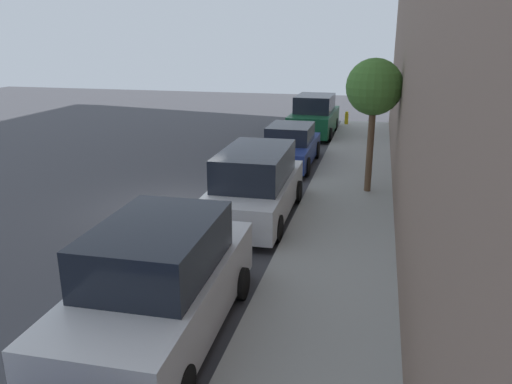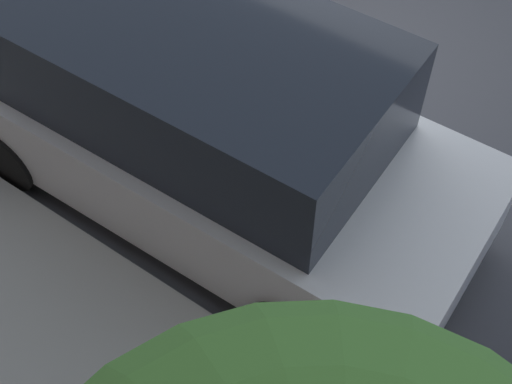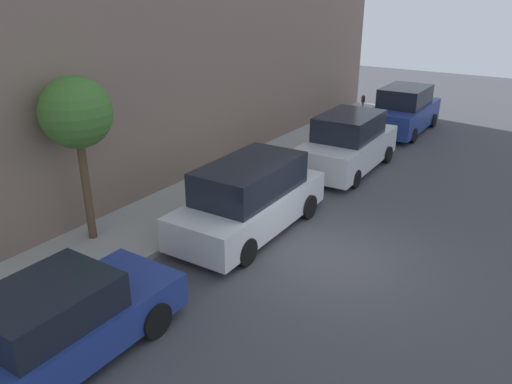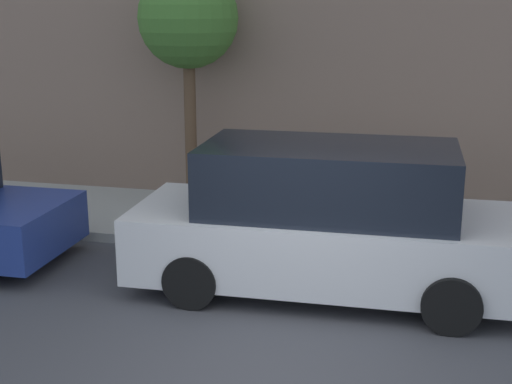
% 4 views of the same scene
% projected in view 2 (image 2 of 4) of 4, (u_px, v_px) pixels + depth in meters
% --- Properties ---
extents(ground_plane, '(60.00, 60.00, 0.00)m').
position_uv_depth(ground_plane, '(353.00, 53.00, 7.81)').
color(ground_plane, '#424247').
extents(parked_minivan_third, '(2.02, 4.93, 1.90)m').
position_uv_depth(parked_minivan_third, '(201.00, 122.00, 5.91)').
color(parked_minivan_third, silver).
rests_on(parked_minivan_third, ground_plane).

